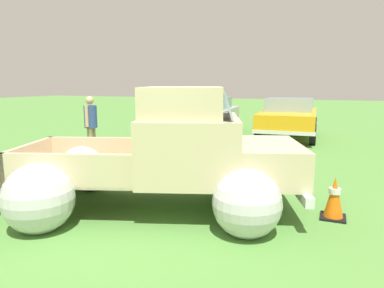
% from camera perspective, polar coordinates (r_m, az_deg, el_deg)
% --- Properties ---
extents(ground_plane, '(80.00, 80.00, 0.00)m').
position_cam_1_polar(ground_plane, '(5.68, -6.93, -10.37)').
color(ground_plane, '#548C3D').
extents(vintage_pickup_truck, '(4.99, 3.82, 1.96)m').
position_cam_1_polar(vintage_pickup_truck, '(5.41, -3.04, -2.97)').
color(vintage_pickup_truck, black).
rests_on(vintage_pickup_truck, ground).
extents(show_car_0, '(2.26, 4.57, 1.43)m').
position_cam_1_polar(show_car_0, '(13.61, 2.37, 5.01)').
color(show_car_0, black).
rests_on(show_car_0, ground).
extents(show_car_1, '(2.10, 4.27, 1.43)m').
position_cam_1_polar(show_car_1, '(13.15, 15.75, 4.46)').
color(show_car_1, black).
rests_on(show_car_1, ground).
extents(spectator_1, '(0.41, 0.54, 1.63)m').
position_cam_1_polar(spectator_1, '(9.67, -16.43, 3.42)').
color(spectator_1, gray).
rests_on(spectator_1, ground).
extents(lane_cone_0, '(0.36, 0.36, 0.63)m').
position_cam_1_polar(lane_cone_0, '(8.94, -15.73, -1.06)').
color(lane_cone_0, black).
rests_on(lane_cone_0, ground).
extents(lane_cone_1, '(0.36, 0.36, 0.63)m').
position_cam_1_polar(lane_cone_1, '(5.52, 22.52, -8.27)').
color(lane_cone_1, black).
rests_on(lane_cone_1, ground).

